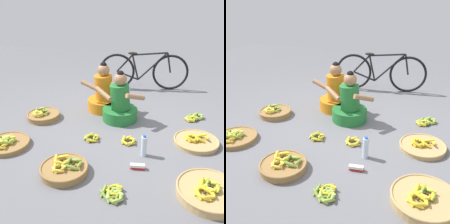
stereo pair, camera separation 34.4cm
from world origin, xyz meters
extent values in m
plane|color=slate|center=(0.00, 0.00, 0.00)|extent=(10.00, 10.00, 0.00)
cylinder|color=#237233|center=(0.02, 0.30, 0.09)|extent=(0.52, 0.52, 0.18)
cylinder|color=#237233|center=(0.02, 0.30, 0.36)|extent=(0.35, 0.32, 0.39)
sphere|color=#9E704C|center=(0.02, 0.30, 0.63)|extent=(0.19, 0.19, 0.19)
sphere|color=black|center=(0.02, 0.30, 0.71)|extent=(0.10, 0.10, 0.10)
cylinder|color=#9E704C|center=(-0.21, 0.20, 0.44)|extent=(0.29, 0.24, 0.16)
cylinder|color=#9E704C|center=(0.25, 0.17, 0.44)|extent=(0.28, 0.25, 0.16)
cylinder|color=orange|center=(-0.30, 0.61, 0.09)|extent=(0.52, 0.52, 0.18)
cylinder|color=orange|center=(-0.30, 0.61, 0.38)|extent=(0.36, 0.34, 0.41)
sphere|color=#9E704C|center=(-0.30, 0.61, 0.66)|extent=(0.19, 0.19, 0.19)
sphere|color=black|center=(-0.30, 0.61, 0.74)|extent=(0.10, 0.10, 0.10)
cylinder|color=#9E704C|center=(-0.47, 0.43, 0.46)|extent=(0.32, 0.14, 0.16)
cylinder|color=#9E704C|center=(-0.05, 0.55, 0.46)|extent=(0.24, 0.29, 0.16)
torus|color=black|center=(-0.29, 1.66, 0.34)|extent=(0.68, 0.13, 0.68)
torus|color=black|center=(0.72, 1.78, 0.34)|extent=(0.68, 0.13, 0.68)
cylinder|color=black|center=(0.38, 1.74, 0.45)|extent=(0.55, 0.10, 0.55)
cylinder|color=black|center=(0.06, 1.70, 0.43)|extent=(0.15, 0.05, 0.49)
cylinder|color=black|center=(0.32, 1.73, 0.69)|extent=(0.65, 0.11, 0.08)
cylinder|color=black|center=(-0.09, 1.68, 0.27)|extent=(0.42, 0.08, 0.18)
cylinder|color=black|center=(-0.14, 1.67, 0.50)|extent=(0.32, 0.07, 0.35)
cylinder|color=black|center=(0.68, 1.78, 0.53)|extent=(0.11, 0.05, 0.38)
ellipsoid|color=black|center=(0.00, 1.69, 0.70)|extent=(0.18, 0.08, 0.05)
cylinder|color=olive|center=(-1.13, 0.10, 0.04)|extent=(0.48, 0.48, 0.07)
torus|color=olive|center=(-1.13, 0.10, 0.07)|extent=(0.49, 0.49, 0.02)
ellipsoid|color=#8CAD38|center=(-1.07, 0.09, 0.10)|extent=(0.04, 0.13, 0.06)
ellipsoid|color=#8CAD38|center=(-1.12, 0.15, 0.10)|extent=(0.13, 0.03, 0.06)
ellipsoid|color=#8CAD38|center=(-1.18, 0.09, 0.10)|extent=(0.05, 0.13, 0.05)
ellipsoid|color=#8CAD38|center=(-1.12, 0.04, 0.10)|extent=(0.13, 0.03, 0.07)
sphere|color=#382D19|center=(-1.12, 0.10, 0.10)|extent=(0.03, 0.03, 0.03)
ellipsoid|color=#8CAD38|center=(-1.14, 0.17, 0.10)|extent=(0.06, 0.14, 0.06)
ellipsoid|color=#8CAD38|center=(-1.22, 0.22, 0.10)|extent=(0.14, 0.06, 0.06)
ellipsoid|color=#8CAD38|center=(-1.26, 0.15, 0.10)|extent=(0.07, 0.14, 0.06)
ellipsoid|color=#8CAD38|center=(-1.22, 0.10, 0.10)|extent=(0.14, 0.07, 0.06)
sphere|color=#382D19|center=(-1.20, 0.16, 0.10)|extent=(0.03, 0.03, 0.03)
ellipsoid|color=yellow|center=(-1.12, 0.01, 0.11)|extent=(0.06, 0.13, 0.08)
ellipsoid|color=yellow|center=(-1.13, 0.06, 0.11)|extent=(0.11, 0.12, 0.08)
ellipsoid|color=yellow|center=(-1.20, 0.07, 0.10)|extent=(0.13, 0.09, 0.07)
ellipsoid|color=yellow|center=(-1.23, 0.05, 0.11)|extent=(0.09, 0.13, 0.08)
ellipsoid|color=yellow|center=(-1.23, 0.00, 0.11)|extent=(0.10, 0.13, 0.08)
ellipsoid|color=yellow|center=(-1.19, -0.03, 0.11)|extent=(0.13, 0.06, 0.08)
ellipsoid|color=yellow|center=(-1.14, -0.01, 0.11)|extent=(0.11, 0.12, 0.09)
sphere|color=#382D19|center=(-1.18, 0.02, 0.10)|extent=(0.04, 0.04, 0.04)
cylinder|color=tan|center=(1.15, -1.13, 0.04)|extent=(0.62, 0.62, 0.08)
torus|color=tan|center=(1.15, -1.13, 0.08)|extent=(0.63, 0.63, 0.02)
ellipsoid|color=#8CAD38|center=(1.22, -1.14, 0.11)|extent=(0.05, 0.13, 0.07)
ellipsoid|color=#8CAD38|center=(1.18, -1.07, 0.11)|extent=(0.13, 0.07, 0.07)
ellipsoid|color=#8CAD38|center=(1.11, -1.10, 0.11)|extent=(0.08, 0.13, 0.08)
ellipsoid|color=#8CAD38|center=(1.12, -1.17, 0.11)|extent=(0.11, 0.11, 0.07)
ellipsoid|color=#8CAD38|center=(1.17, -1.18, 0.11)|extent=(0.13, 0.04, 0.06)
sphere|color=#382D19|center=(1.16, -1.13, 0.11)|extent=(0.03, 0.03, 0.03)
ellipsoid|color=gold|center=(1.21, -1.13, 0.11)|extent=(0.06, 0.17, 0.06)
ellipsoid|color=gold|center=(1.17, -1.06, 0.11)|extent=(0.16, 0.11, 0.06)
ellipsoid|color=gold|center=(1.09, -1.07, 0.11)|extent=(0.14, 0.14, 0.06)
ellipsoid|color=gold|center=(1.07, -1.11, 0.12)|extent=(0.06, 0.16, 0.09)
ellipsoid|color=gold|center=(1.11, -1.19, 0.11)|extent=(0.16, 0.09, 0.06)
ellipsoid|color=gold|center=(1.19, -1.18, 0.11)|extent=(0.14, 0.14, 0.08)
sphere|color=#382D19|center=(1.14, -1.12, 0.11)|extent=(0.03, 0.03, 0.03)
ellipsoid|color=yellow|center=(1.15, -1.21, 0.11)|extent=(0.07, 0.16, 0.06)
ellipsoid|color=yellow|center=(1.12, -1.17, 0.11)|extent=(0.14, 0.11, 0.08)
ellipsoid|color=yellow|center=(1.06, -1.17, 0.11)|extent=(0.15, 0.09, 0.07)
ellipsoid|color=yellow|center=(1.02, -1.20, 0.11)|extent=(0.10, 0.15, 0.06)
ellipsoid|color=yellow|center=(1.02, -1.25, 0.11)|extent=(0.09, 0.15, 0.08)
ellipsoid|color=yellow|center=(1.07, -1.29, 0.11)|extent=(0.16, 0.06, 0.06)
ellipsoid|color=yellow|center=(1.12, -1.28, 0.11)|extent=(0.15, 0.11, 0.07)
sphere|color=#382D19|center=(1.08, -1.23, 0.11)|extent=(0.03, 0.03, 0.03)
cylinder|color=olive|center=(-0.34, -1.09, 0.04)|extent=(0.50, 0.50, 0.08)
torus|color=olive|center=(-0.34, -1.09, 0.08)|extent=(0.52, 0.52, 0.02)
ellipsoid|color=olive|center=(-0.17, -1.05, 0.11)|extent=(0.04, 0.16, 0.08)
ellipsoid|color=olive|center=(-0.24, -0.98, 0.10)|extent=(0.16, 0.04, 0.06)
ellipsoid|color=olive|center=(-0.31, -1.04, 0.11)|extent=(0.06, 0.16, 0.08)
ellipsoid|color=olive|center=(-0.24, -1.12, 0.11)|extent=(0.16, 0.05, 0.08)
sphere|color=#382D19|center=(-0.24, -1.05, 0.11)|extent=(0.03, 0.03, 0.03)
ellipsoid|color=yellow|center=(-0.32, -1.03, 0.11)|extent=(0.06, 0.16, 0.07)
ellipsoid|color=yellow|center=(-0.40, -0.95, 0.11)|extent=(0.16, 0.06, 0.07)
ellipsoid|color=yellow|center=(-0.45, -1.03, 0.11)|extent=(0.08, 0.16, 0.09)
ellipsoid|color=yellow|center=(-0.37, -1.08, 0.11)|extent=(0.16, 0.07, 0.09)
sphere|color=#382D19|center=(-0.39, -1.02, 0.11)|extent=(0.04, 0.04, 0.04)
ellipsoid|color=yellow|center=(-0.32, -1.15, 0.11)|extent=(0.03, 0.11, 0.07)
ellipsoid|color=yellow|center=(-0.34, -1.11, 0.10)|extent=(0.11, 0.09, 0.06)
ellipsoid|color=yellow|center=(-0.40, -1.11, 0.10)|extent=(0.10, 0.10, 0.06)
ellipsoid|color=yellow|center=(-0.42, -1.15, 0.10)|extent=(0.04, 0.12, 0.06)
ellipsoid|color=yellow|center=(-0.40, -1.18, 0.10)|extent=(0.10, 0.10, 0.05)
ellipsoid|color=yellow|center=(-0.36, -1.20, 0.10)|extent=(0.12, 0.06, 0.06)
sphere|color=#382D19|center=(-0.37, -1.15, 0.10)|extent=(0.03, 0.03, 0.03)
cylinder|color=olive|center=(-1.23, -0.73, 0.03)|extent=(0.53, 0.53, 0.05)
torus|color=olive|center=(-1.23, -0.73, 0.05)|extent=(0.55, 0.55, 0.02)
ellipsoid|color=#8CAD38|center=(-1.15, -0.73, 0.08)|extent=(0.04, 0.15, 0.07)
ellipsoid|color=#8CAD38|center=(-1.20, -0.67, 0.09)|extent=(0.15, 0.08, 0.09)
ellipsoid|color=#8CAD38|center=(-1.27, -0.69, 0.08)|extent=(0.12, 0.14, 0.06)
ellipsoid|color=#8CAD38|center=(-1.26, -0.78, 0.08)|extent=(0.13, 0.12, 0.07)
ellipsoid|color=#8CAD38|center=(-1.19, -0.78, 0.09)|extent=(0.14, 0.10, 0.09)
sphere|color=#382D19|center=(-1.22, -0.73, 0.08)|extent=(0.03, 0.03, 0.03)
ellipsoid|color=yellow|center=(-1.16, -0.71, 0.09)|extent=(0.04, 0.16, 0.09)
ellipsoid|color=yellow|center=(-1.20, -0.65, 0.09)|extent=(0.16, 0.10, 0.09)
ellipsoid|color=yellow|center=(-1.27, -0.66, 0.08)|extent=(0.15, 0.13, 0.07)
ellipsoid|color=yellow|center=(-1.30, -0.70, 0.08)|extent=(0.07, 0.16, 0.07)
ellipsoid|color=yellow|center=(-1.26, -0.78, 0.09)|extent=(0.16, 0.10, 0.09)
ellipsoid|color=yellow|center=(-1.21, -0.78, 0.08)|extent=(0.16, 0.08, 0.08)
sphere|color=#382D19|center=(-1.23, -0.72, 0.08)|extent=(0.03, 0.03, 0.03)
ellipsoid|color=#9EB747|center=(-1.24, -0.72, 0.08)|extent=(0.05, 0.16, 0.08)
ellipsoid|color=#9EB747|center=(-1.31, -0.65, 0.08)|extent=(0.16, 0.04, 0.07)
sphere|color=#382D19|center=(-1.31, -0.73, 0.08)|extent=(0.03, 0.03, 0.03)
ellipsoid|color=yellow|center=(-1.19, -0.84, 0.08)|extent=(0.03, 0.15, 0.09)
ellipsoid|color=yellow|center=(-1.25, -0.77, 0.08)|extent=(0.15, 0.04, 0.08)
sphere|color=#382D19|center=(-1.26, -0.84, 0.08)|extent=(0.03, 0.03, 0.03)
cylinder|color=tan|center=(1.10, -0.18, 0.03)|extent=(0.55, 0.55, 0.05)
torus|color=tan|center=(1.10, -0.18, 0.05)|extent=(0.57, 0.57, 0.02)
ellipsoid|color=gold|center=(1.22, -0.15, 0.08)|extent=(0.06, 0.15, 0.08)
ellipsoid|color=gold|center=(1.16, -0.10, 0.08)|extent=(0.14, 0.05, 0.08)
ellipsoid|color=gold|center=(1.10, -0.18, 0.08)|extent=(0.07, 0.15, 0.08)
ellipsoid|color=gold|center=(1.14, -0.22, 0.08)|extent=(0.14, 0.07, 0.09)
sphere|color=#382D19|center=(1.16, -0.16, 0.08)|extent=(0.03, 0.03, 0.03)
ellipsoid|color=gold|center=(1.10, -0.19, 0.08)|extent=(0.04, 0.14, 0.06)
ellipsoid|color=gold|center=(1.07, -0.13, 0.08)|extent=(0.14, 0.10, 0.08)
ellipsoid|color=gold|center=(1.02, -0.13, 0.08)|extent=(0.14, 0.09, 0.06)
ellipsoid|color=gold|center=(0.98, -0.17, 0.08)|extent=(0.07, 0.14, 0.07)
ellipsoid|color=gold|center=(0.99, -0.22, 0.08)|extent=(0.10, 0.14, 0.08)
ellipsoid|color=gold|center=(1.03, -0.25, 0.09)|extent=(0.14, 0.07, 0.09)
ellipsoid|color=gold|center=(1.09, -0.23, 0.08)|extent=(0.12, 0.13, 0.07)
sphere|color=#382D19|center=(1.04, -0.19, 0.08)|extent=(0.03, 0.03, 0.03)
ellipsoid|color=#8CAD38|center=(1.23, 0.58, 0.03)|extent=(0.05, 0.13, 0.07)
ellipsoid|color=#8CAD38|center=(1.21, 0.62, 0.03)|extent=(0.13, 0.11, 0.09)
ellipsoid|color=#8CAD38|center=(1.14, 0.62, 0.04)|extent=(0.13, 0.11, 0.09)
ellipsoid|color=#8CAD38|center=(1.12, 0.59, 0.03)|extent=(0.06, 0.14, 0.08)
ellipsoid|color=#8CAD38|center=(1.16, 0.52, 0.03)|extent=(0.14, 0.08, 0.07)
ellipsoid|color=#8CAD38|center=(1.19, 0.52, 0.03)|extent=(0.14, 0.07, 0.06)
sphere|color=#382D19|center=(1.17, 0.58, 0.03)|extent=(0.04, 0.04, 0.04)
ellipsoid|color=yellow|center=(1.12, 0.48, 0.03)|extent=(0.04, 0.13, 0.07)
ellipsoid|color=yellow|center=(1.07, 0.53, 0.03)|extent=(0.14, 0.06, 0.08)
ellipsoid|color=yellow|center=(1.02, 0.51, 0.03)|extent=(0.12, 0.12, 0.06)
ellipsoid|color=yellow|center=(1.02, 0.45, 0.03)|extent=(0.10, 0.13, 0.07)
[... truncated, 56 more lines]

